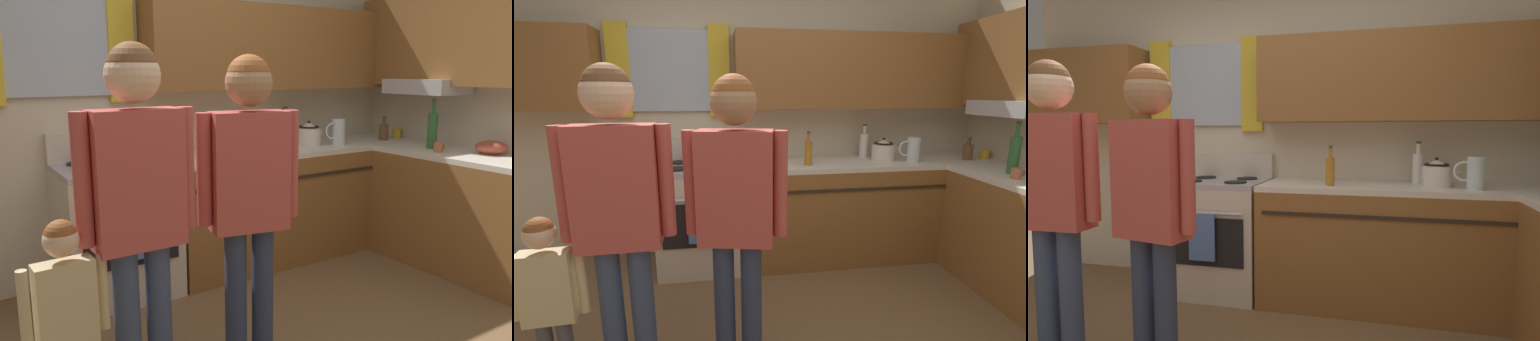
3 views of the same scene
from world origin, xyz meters
TOP-DOWN VIEW (x-y plane):
  - back_wall_unit at (0.07, 1.82)m, footprint 4.60×0.42m
  - kitchen_counter_run at (1.47, 1.15)m, footprint 2.30×2.05m
  - stove_oven at (-0.39, 1.54)m, footprint 0.73×0.67m
  - bottle_milk_white at (1.13, 1.70)m, footprint 0.08×0.08m
  - bottle_oil_amber at (0.51, 1.41)m, footprint 0.06×0.06m
  - stovetop_kettle at (1.24, 1.52)m, footprint 0.27×0.20m
  - water_pitcher at (1.46, 1.42)m, footprint 0.19×0.11m
  - adult_holding_child at (-0.70, 0.19)m, footprint 0.51×0.22m
  - adult_in_plaid at (-0.17, 0.20)m, footprint 0.49×0.22m

SIDE VIEW (x-z plane):
  - kitchen_counter_run at x=1.47m, z-range 0.00..0.90m
  - stove_oven at x=-0.39m, z-range -0.08..1.02m
  - stovetop_kettle at x=1.24m, z-range 0.89..1.10m
  - adult_in_plaid at x=-0.17m, z-range 0.21..1.79m
  - bottle_oil_amber at x=0.51m, z-range 0.87..1.15m
  - water_pitcher at x=1.46m, z-range 0.90..1.12m
  - bottle_milk_white at x=1.13m, z-range 0.86..1.18m
  - adult_holding_child at x=-0.70m, z-range 0.21..1.84m
  - back_wall_unit at x=0.07m, z-range 0.15..2.75m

